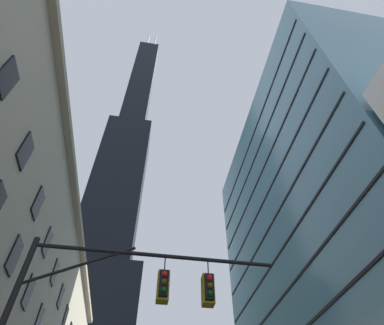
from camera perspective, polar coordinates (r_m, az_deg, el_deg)
name	(u,v)px	position (r m, az deg, el deg)	size (l,w,h in m)	color
dark_skyscraper	(110,223)	(113.56, -14.25, -10.24)	(25.47, 25.47, 226.66)	black
glass_office_midrise	(351,242)	(42.85, 26.25, -12.44)	(19.20, 36.47, 45.70)	teal
traffic_signal_mast	(120,311)	(11.18, -12.50, -24.10)	(8.57, 0.63, 7.90)	black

